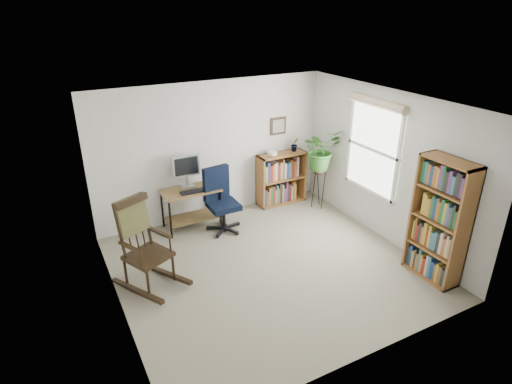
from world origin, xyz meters
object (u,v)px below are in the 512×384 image
office_chair (223,201)px  desk (191,208)px  rocking_chair (147,245)px  low_bookshelf (281,178)px  tall_bookshelf (440,221)px

office_chair → desk: bearing=130.7°
office_chair → rocking_chair: size_ratio=0.87×
office_chair → low_bookshelf: size_ratio=1.12×
office_chair → tall_bookshelf: (2.05, -2.56, 0.32)m
desk → office_chair: size_ratio=0.87×
rocking_chair → office_chair: bearing=6.3°
low_bookshelf → tall_bookshelf: tall_bookshelf is taller
office_chair → rocking_chair: rocking_chair is taller
desk → tall_bookshelf: 3.89m
office_chair → tall_bookshelf: 3.29m
office_chair → low_bookshelf: (1.42, 0.51, -0.06)m
rocking_chair → desk: bearing=25.4°
low_bookshelf → office_chair: bearing=-160.4°
office_chair → low_bookshelf: office_chair is taller
desk → tall_bookshelf: (2.47, -2.95, 0.53)m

